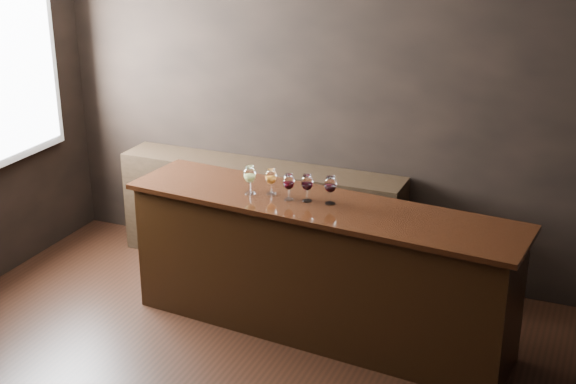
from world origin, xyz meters
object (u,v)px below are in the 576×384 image
at_px(glass_amber, 271,177).
at_px(glass_red_b, 307,183).
at_px(bar_counter, 319,271).
at_px(back_bar_shelf, 260,215).
at_px(glass_red_a, 289,182).
at_px(glass_white, 250,175).
at_px(glass_red_c, 330,185).

xyz_separation_m(glass_amber, glass_red_b, (0.29, -0.03, 0.01)).
xyz_separation_m(bar_counter, glass_red_b, (-0.10, 0.01, 0.66)).
height_order(back_bar_shelf, glass_amber, glass_amber).
distance_m(back_bar_shelf, glass_red_a, 1.33).
bearing_deg(bar_counter, glass_white, -173.42).
relative_size(glass_white, glass_red_a, 1.09).
relative_size(back_bar_shelf, glass_red_a, 13.04).
relative_size(glass_amber, glass_red_a, 0.99).
relative_size(back_bar_shelf, glass_amber, 13.14).
relative_size(glass_white, glass_red_b, 1.06).
height_order(back_bar_shelf, glass_red_b, glass_red_b).
relative_size(bar_counter, back_bar_shelf, 1.12).
height_order(bar_counter, glass_red_c, glass_red_c).
relative_size(back_bar_shelf, glass_red_b, 12.64).
height_order(back_bar_shelf, glass_red_a, glass_red_a).
bearing_deg(back_bar_shelf, glass_red_a, -54.48).
distance_m(glass_amber, glass_red_a, 0.17).
relative_size(bar_counter, glass_white, 13.43).
bearing_deg(glass_red_b, glass_red_c, 5.12).
bearing_deg(glass_amber, bar_counter, -5.49).
xyz_separation_m(back_bar_shelf, glass_red_b, (0.78, -0.89, 0.71)).
xyz_separation_m(glass_amber, glass_red_c, (0.46, -0.01, 0.01)).
bearing_deg(glass_red_a, glass_amber, 161.59).
height_order(bar_counter, back_bar_shelf, bar_counter).
bearing_deg(glass_amber, glass_red_c, -1.50).
relative_size(glass_amber, glass_red_b, 0.96).
relative_size(back_bar_shelf, glass_red_c, 12.28).
height_order(bar_counter, glass_amber, glass_amber).
xyz_separation_m(glass_red_a, glass_red_b, (0.13, 0.03, 0.00)).
height_order(glass_amber, glass_red_a, glass_red_a).
bearing_deg(glass_red_a, glass_red_c, 7.95).
xyz_separation_m(glass_white, glass_red_b, (0.44, 0.02, -0.01)).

